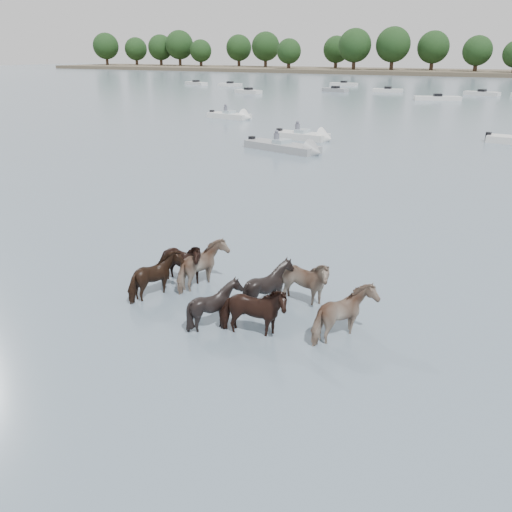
% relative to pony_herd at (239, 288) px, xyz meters
% --- Properties ---
extents(ground, '(400.00, 400.00, 0.00)m').
position_rel_pony_herd_xyz_m(ground, '(-1.55, -0.05, -0.55)').
color(ground, '#4E6071').
rests_on(ground, ground).
extents(shoreline, '(160.00, 30.00, 1.00)m').
position_rel_pony_herd_xyz_m(shoreline, '(-71.55, 149.95, -0.05)').
color(shoreline, '#4C4233').
rests_on(shoreline, ground).
extents(pony_herd, '(6.65, 3.33, 1.43)m').
position_rel_pony_herd_xyz_m(pony_herd, '(0.00, 0.00, 0.00)').
color(pony_herd, black).
rests_on(pony_herd, ground).
extents(motorboat_a, '(4.62, 1.97, 1.92)m').
position_rel_pony_herd_xyz_m(motorboat_a, '(-9.03, 26.56, -0.32)').
color(motorboat_a, silver).
rests_on(motorboat_a, ground).
extents(motorboat_b, '(6.11, 3.06, 1.92)m').
position_rel_pony_herd_xyz_m(motorboat_b, '(-8.23, 21.36, -0.32)').
color(motorboat_b, gray).
rests_on(motorboat_b, ground).
extents(motorboat_f, '(5.01, 2.18, 1.92)m').
position_rel_pony_herd_xyz_m(motorboat_f, '(-20.46, 35.26, -0.32)').
color(motorboat_f, silver).
rests_on(motorboat_f, ground).
extents(distant_flotilla, '(106.09, 26.84, 0.93)m').
position_rel_pony_herd_xyz_m(distant_flotilla, '(-1.24, 76.00, -0.29)').
color(distant_flotilla, silver).
rests_on(distant_flotilla, ground).
extents(treeline, '(145.60, 21.79, 12.57)m').
position_rel_pony_herd_xyz_m(treeline, '(-76.72, 150.20, 6.34)').
color(treeline, '#382619').
rests_on(treeline, ground).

